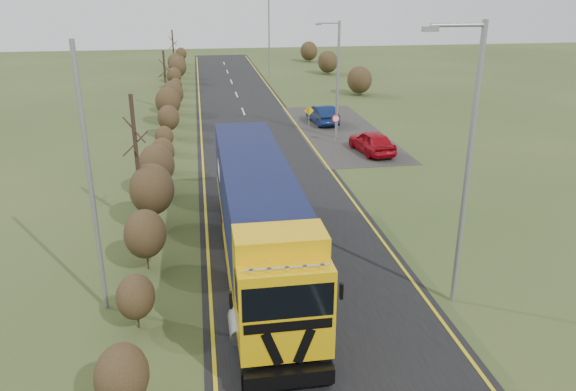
% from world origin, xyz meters
% --- Properties ---
extents(ground, '(160.00, 160.00, 0.00)m').
position_xyz_m(ground, '(0.00, 0.00, 0.00)').
color(ground, '#32451D').
rests_on(ground, ground).
extents(road, '(8.00, 120.00, 0.02)m').
position_xyz_m(road, '(0.00, 10.00, 0.01)').
color(road, black).
rests_on(road, ground).
extents(layby, '(6.00, 18.00, 0.02)m').
position_xyz_m(layby, '(6.50, 20.00, 0.01)').
color(layby, '#282724').
rests_on(layby, ground).
extents(lane_markings, '(7.52, 116.00, 0.01)m').
position_xyz_m(lane_markings, '(0.00, 9.69, 0.03)').
color(lane_markings, gold).
rests_on(lane_markings, road).
extents(hedgerow, '(2.24, 102.04, 6.05)m').
position_xyz_m(hedgerow, '(-6.00, 7.89, 1.62)').
color(hedgerow, '#2E2214').
rests_on(hedgerow, ground).
extents(lorry, '(2.91, 14.95, 4.17)m').
position_xyz_m(lorry, '(-1.80, -0.72, 2.36)').
color(lorry, black).
rests_on(lorry, ground).
extents(car_red_hatchback, '(2.35, 4.55, 1.48)m').
position_xyz_m(car_red_hatchback, '(7.18, 14.01, 0.74)').
color(car_red_hatchback, '#9B0712').
rests_on(car_red_hatchback, ground).
extents(car_blue_sedan, '(1.90, 4.43, 1.42)m').
position_xyz_m(car_blue_sedan, '(5.80, 22.65, 0.71)').
color(car_blue_sedan, '#0B183D').
rests_on(car_blue_sedan, ground).
extents(streetlight_near, '(1.98, 0.19, 9.34)m').
position_xyz_m(streetlight_near, '(4.48, -4.02, 5.15)').
color(streetlight_near, gray).
rests_on(streetlight_near, ground).
extents(streetlight_mid, '(1.72, 0.18, 8.04)m').
position_xyz_m(streetlight_mid, '(5.71, 18.05, 4.40)').
color(streetlight_mid, gray).
rests_on(streetlight_mid, ground).
extents(streetlight_far, '(2.17, 0.20, 10.24)m').
position_xyz_m(streetlight_far, '(4.46, 46.09, 5.68)').
color(streetlight_far, gray).
rests_on(streetlight_far, ground).
extents(left_pole, '(0.16, 0.16, 8.84)m').
position_xyz_m(left_pole, '(-7.20, -2.61, 4.42)').
color(left_pole, gray).
rests_on(left_pole, ground).
extents(speed_sign, '(0.56, 0.10, 2.02)m').
position_xyz_m(speed_sign, '(5.41, 16.71, 1.38)').
color(speed_sign, gray).
rests_on(speed_sign, ground).
extents(warning_board, '(0.70, 0.11, 1.85)m').
position_xyz_m(warning_board, '(4.32, 20.62, 1.12)').
color(warning_board, gray).
rests_on(warning_board, ground).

